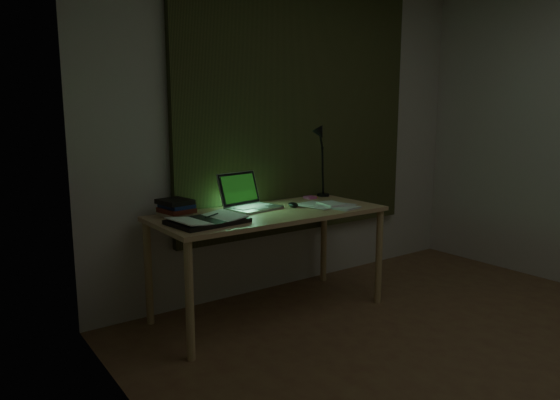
# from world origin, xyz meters

# --- Properties ---
(floor) EXTENTS (3.50, 4.00, 0.00)m
(floor) POSITION_xyz_m (0.00, 0.00, 0.00)
(floor) COLOR brown
(floor) RESTS_ON ground
(wall_back) EXTENTS (3.50, 0.00, 2.50)m
(wall_back) POSITION_xyz_m (0.00, 2.00, 1.25)
(wall_back) COLOR beige
(wall_back) RESTS_ON ground
(wall_left) EXTENTS (0.00, 4.00, 2.50)m
(wall_left) POSITION_xyz_m (-1.75, 0.00, 1.25)
(wall_left) COLOR beige
(wall_left) RESTS_ON ground
(curtain) EXTENTS (2.20, 0.06, 2.00)m
(curtain) POSITION_xyz_m (0.00, 1.96, 1.45)
(curtain) COLOR #2A2E17
(curtain) RESTS_ON wall_back
(desk) EXTENTS (1.59, 0.70, 0.73)m
(desk) POSITION_xyz_m (-0.57, 1.57, 0.36)
(desk) COLOR tan
(desk) RESTS_ON floor
(laptop) EXTENTS (0.42, 0.46, 0.25)m
(laptop) POSITION_xyz_m (-0.62, 1.70, 0.85)
(laptop) COLOR #B3B3B8
(laptop) RESTS_ON desk
(open_textbook) EXTENTS (0.47, 0.36, 0.04)m
(open_textbook) POSITION_xyz_m (-1.09, 1.48, 0.75)
(open_textbook) COLOR white
(open_textbook) RESTS_ON desk
(book_stack) EXTENTS (0.18, 0.22, 0.11)m
(book_stack) POSITION_xyz_m (-1.15, 1.79, 0.78)
(book_stack) COLOR white
(book_stack) RESTS_ON desk
(loose_papers) EXTENTS (0.41, 0.42, 0.02)m
(loose_papers) POSITION_xyz_m (-0.13, 1.51, 0.74)
(loose_papers) COLOR silver
(loose_papers) RESTS_ON desk
(mouse) EXTENTS (0.08, 0.11, 0.04)m
(mouse) POSITION_xyz_m (-0.35, 1.59, 0.74)
(mouse) COLOR black
(mouse) RESTS_ON desk
(sticky_yellow) EXTENTS (0.07, 0.07, 0.02)m
(sticky_yellow) POSITION_xyz_m (0.00, 1.82, 0.73)
(sticky_yellow) COLOR yellow
(sticky_yellow) RESTS_ON desk
(sticky_pink) EXTENTS (0.08, 0.08, 0.02)m
(sticky_pink) POSITION_xyz_m (-0.01, 1.82, 0.73)
(sticky_pink) COLOR #ED5CB3
(sticky_pink) RESTS_ON desk
(desk_lamp) EXTENTS (0.40, 0.34, 0.54)m
(desk_lamp) POSITION_xyz_m (0.15, 1.85, 0.99)
(desk_lamp) COLOR black
(desk_lamp) RESTS_ON desk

